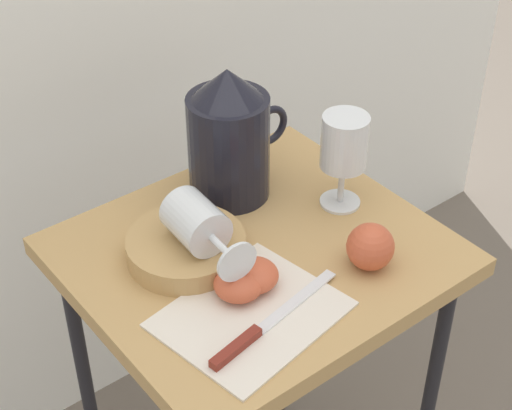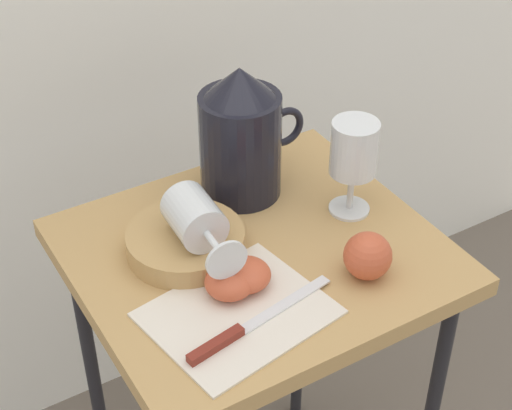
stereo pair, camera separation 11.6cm
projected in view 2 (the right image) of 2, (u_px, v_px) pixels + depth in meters
table at (256, 288)px, 1.25m from camera, size 0.52×0.47×0.71m
linen_napkin at (238, 313)px, 1.10m from camera, size 0.26×0.22×0.00m
basket_tray at (186, 242)px, 1.19m from camera, size 0.17×0.17×0.03m
pitcher at (241, 143)px, 1.27m from camera, size 0.18×0.13×0.22m
wine_glass_upright at (354, 153)px, 1.22m from camera, size 0.07×0.07×0.16m
wine_glass_tipped_near at (196, 219)px, 1.15m from camera, size 0.08×0.15×0.07m
apple_half_left at (230, 282)px, 1.11m from camera, size 0.07×0.07×0.04m
apple_half_right at (246, 275)px, 1.13m from camera, size 0.07×0.07×0.04m
apple_whole at (368, 256)px, 1.14m from camera, size 0.07×0.07×0.07m
knife at (241, 330)px, 1.06m from camera, size 0.24×0.06×0.01m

